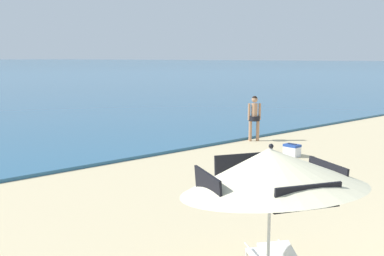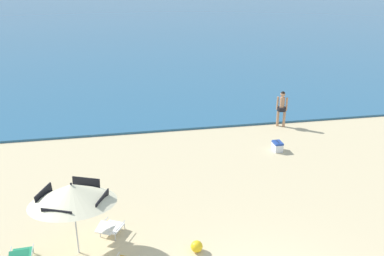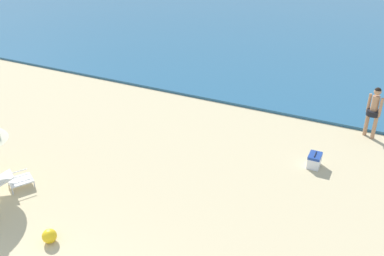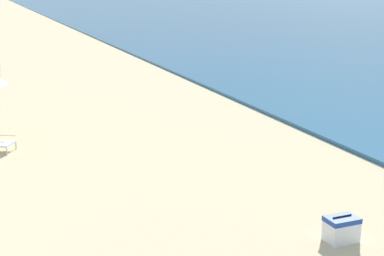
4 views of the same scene
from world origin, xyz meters
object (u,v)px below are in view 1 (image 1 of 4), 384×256
(beach_umbrella_striped_main, at_px, (270,169))
(lounge_chair_under_umbrella, at_px, (271,254))
(cooler_box, at_px, (292,150))
(person_standing_near_shore, at_px, (254,115))

(beach_umbrella_striped_main, bearing_deg, lounge_chair_under_umbrella, 35.91)
(lounge_chair_under_umbrella, height_order, cooler_box, lounge_chair_under_umbrella)
(beach_umbrella_striped_main, xyz_separation_m, lounge_chair_under_umbrella, (0.86, 0.62, -1.57))
(lounge_chair_under_umbrella, bearing_deg, cooler_box, 34.08)
(lounge_chair_under_umbrella, xyz_separation_m, person_standing_near_shore, (8.18, 7.38, 0.73))
(lounge_chair_under_umbrella, distance_m, person_standing_near_shore, 11.04)
(beach_umbrella_striped_main, height_order, cooler_box, beach_umbrella_striped_main)
(cooler_box, bearing_deg, person_standing_near_shore, 65.58)
(beach_umbrella_striped_main, distance_m, lounge_chair_under_umbrella, 1.89)
(person_standing_near_shore, height_order, cooler_box, person_standing_near_shore)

